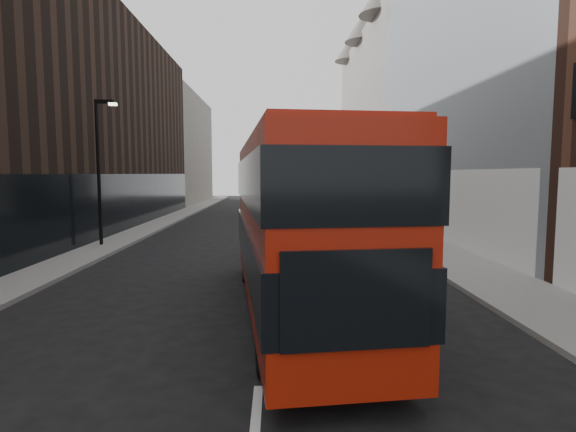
{
  "coord_description": "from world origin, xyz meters",
  "views": [
    {
      "loc": [
        0.31,
        -4.08,
        3.62
      ],
      "look_at": [
        0.62,
        7.74,
        2.5
      ],
      "focal_mm": 28.0,
      "sensor_mm": 36.0,
      "label": 1
    }
  ],
  "objects": [
    {
      "name": "grey_bus",
      "position": [
        1.37,
        37.12,
        2.07
      ],
      "size": [
        3.41,
        12.1,
        3.86
      ],
      "rotation": [
        0.0,
        0.0,
        -0.05
      ],
      "color": "black",
      "rests_on": "ground"
    },
    {
      "name": "building_modern_block",
      "position": [
        11.47,
        21.0,
        9.9
      ],
      "size": [
        5.03,
        22.0,
        20.0
      ],
      "color": "#9A9FA4",
      "rests_on": "ground"
    },
    {
      "name": "building_left_mid",
      "position": [
        -11.5,
        30.0,
        7.0
      ],
      "size": [
        5.0,
        24.0,
        14.0
      ],
      "primitive_type": "cube",
      "color": "black",
      "rests_on": "ground"
    },
    {
      "name": "car_c",
      "position": [
        2.15,
        24.4,
        0.77
      ],
      "size": [
        2.54,
        5.43,
        1.53
      ],
      "primitive_type": "imported",
      "rotation": [
        0.0,
        0.0,
        -0.08
      ],
      "color": "black",
      "rests_on": "ground"
    },
    {
      "name": "building_victorian",
      "position": [
        11.38,
        44.0,
        9.66
      ],
      "size": [
        6.5,
        24.0,
        21.0
      ],
      "color": "slate",
      "rests_on": "ground"
    },
    {
      "name": "car_b",
      "position": [
        1.5,
        22.22,
        0.77
      ],
      "size": [
        2.1,
        4.81,
        1.54
      ],
      "primitive_type": "imported",
      "rotation": [
        0.0,
        0.0,
        -0.1
      ],
      "color": "gray",
      "rests_on": "ground"
    },
    {
      "name": "sidewalk_right",
      "position": [
        7.5,
        25.0,
        0.07
      ],
      "size": [
        3.0,
        80.0,
        0.15
      ],
      "primitive_type": "cube",
      "color": "slate",
      "rests_on": "ground"
    },
    {
      "name": "building_left_far",
      "position": [
        -11.5,
        52.0,
        6.5
      ],
      "size": [
        5.0,
        20.0,
        13.0
      ],
      "primitive_type": "cube",
      "color": "slate",
      "rests_on": "ground"
    },
    {
      "name": "street_lamp",
      "position": [
        -8.22,
        18.0,
        4.18
      ],
      "size": [
        1.06,
        0.22,
        7.0
      ],
      "color": "black",
      "rests_on": "sidewalk_left"
    },
    {
      "name": "sidewalk_left",
      "position": [
        -8.0,
        25.0,
        0.07
      ],
      "size": [
        2.0,
        80.0,
        0.15
      ],
      "primitive_type": "cube",
      "color": "slate",
      "rests_on": "ground"
    },
    {
      "name": "red_bus",
      "position": [
        0.8,
        7.37,
        2.49
      ],
      "size": [
        3.81,
        11.28,
        4.48
      ],
      "rotation": [
        0.0,
        0.0,
        0.11
      ],
      "color": "#9B1909",
      "rests_on": "ground"
    },
    {
      "name": "car_a",
      "position": [
        0.5,
        15.34,
        0.78
      ],
      "size": [
        1.86,
        4.61,
        1.57
      ],
      "primitive_type": "imported",
      "rotation": [
        0.0,
        0.0,
        -0.0
      ],
      "color": "black",
      "rests_on": "ground"
    }
  ]
}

